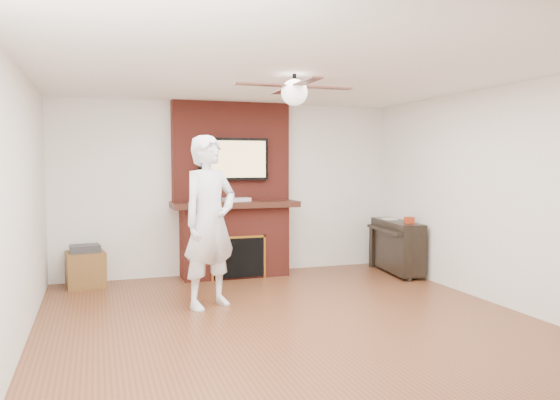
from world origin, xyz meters
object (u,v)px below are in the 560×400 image
object	(u,v)px
side_table	(86,267)
person	(210,222)
piano	(397,245)
fireplace	(233,207)

from	to	relation	value
side_table	person	bearing A→B (deg)	-55.21
person	piano	bearing A→B (deg)	-9.61
fireplace	piano	xyz separation A→B (m)	(2.31, -0.63, -0.58)
fireplace	side_table	world-z (taller)	fireplace
fireplace	person	xyz separation A→B (m)	(-0.66, -1.59, -0.03)
person	piano	distance (m)	3.17
person	piano	size ratio (longest dim) A/B	1.60
person	side_table	size ratio (longest dim) A/B	3.52
fireplace	piano	distance (m)	2.46
side_table	fireplace	bearing A→B (deg)	-5.01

